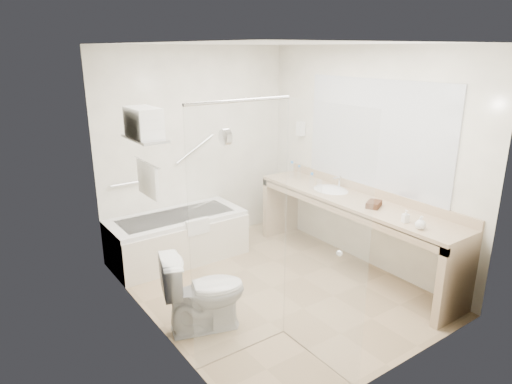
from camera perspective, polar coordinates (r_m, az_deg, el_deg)
floor at (r=5.02m, az=2.02°, el=-11.81°), size 3.20×3.20×0.00m
ceiling at (r=4.37m, az=2.39°, el=18.06°), size 2.60×3.20×0.10m
wall_back at (r=5.85m, az=-7.40°, el=5.48°), size 2.60×0.10×2.50m
wall_front at (r=3.47m, az=18.45°, el=-3.80°), size 2.60×0.10×2.50m
wall_left at (r=3.92m, az=-13.10°, el=-0.91°), size 0.10×3.20×2.50m
wall_right at (r=5.41m, az=13.24°, el=4.15°), size 0.10×3.20×2.50m
bathtub at (r=5.62m, az=-9.77°, el=-5.57°), size 1.60×0.73×0.59m
grab_bar_short at (r=5.52m, az=-15.79°, el=1.01°), size 0.40×0.03×0.03m
grab_bar_long at (r=5.80m, az=-7.65°, el=5.35°), size 0.53×0.03×0.33m
shower_enclosure at (r=3.54m, az=3.12°, el=-5.66°), size 0.96×0.91×2.11m
towel_shelf at (r=4.16m, az=-13.79°, el=7.27°), size 0.24×0.55×0.81m
vanity_counter at (r=5.29m, az=11.99°, el=-2.98°), size 0.55×2.70×0.95m
sink at (r=5.51m, az=9.30°, el=-0.00°), size 0.40×0.52×0.14m
faucet at (r=5.58m, az=10.42°, el=1.34°), size 0.03×0.03×0.14m
mirror at (r=5.24m, az=14.62°, el=6.99°), size 0.02×2.00×1.20m
hairdryer_unit at (r=6.06m, az=5.62°, el=7.88°), size 0.08×0.10×0.18m
toilet at (r=4.22m, az=-6.52°, el=-12.32°), size 0.84×0.62×0.73m
amenity_basket at (r=4.98m, az=14.52°, el=-1.49°), size 0.23×0.20×0.06m
soap_bottle_a at (r=4.64m, az=18.16°, el=-3.29°), size 0.09×0.14×0.06m
soap_bottle_b at (r=4.51m, az=19.88°, el=-3.77°), size 0.11×0.13×0.10m
water_bottle_left at (r=5.95m, az=4.49°, el=2.78°), size 0.07×0.07×0.22m
water_bottle_mid at (r=5.47m, az=6.97°, el=1.31°), size 0.06×0.06×0.20m
water_bottle_right at (r=5.90m, az=5.40°, el=2.44°), size 0.05×0.05×0.17m
drinking_glass_near at (r=5.54m, az=7.88°, el=1.01°), size 0.10×0.10×0.10m
drinking_glass_far at (r=5.35m, az=7.93°, el=0.37°), size 0.07×0.07×0.09m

